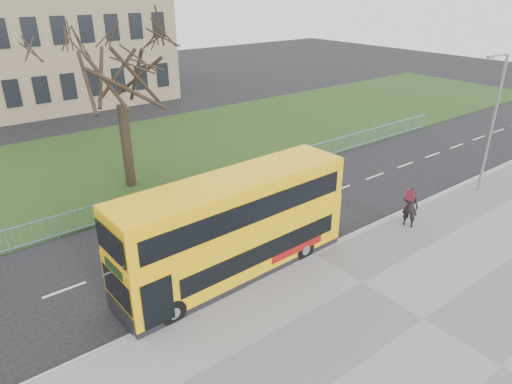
% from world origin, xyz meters
% --- Properties ---
extents(ground, '(120.00, 120.00, 0.00)m').
position_xyz_m(ground, '(0.00, 0.00, 0.00)').
color(ground, black).
rests_on(ground, ground).
extents(pavement, '(80.00, 10.50, 0.12)m').
position_xyz_m(pavement, '(0.00, -6.75, 0.06)').
color(pavement, slate).
rests_on(pavement, ground).
extents(kerb, '(80.00, 0.20, 0.14)m').
position_xyz_m(kerb, '(0.00, -1.55, 0.07)').
color(kerb, gray).
rests_on(kerb, ground).
extents(grass_verge, '(80.00, 15.40, 0.08)m').
position_xyz_m(grass_verge, '(0.00, 14.30, 0.04)').
color(grass_verge, '#203914').
rests_on(grass_verge, ground).
extents(guard_railing, '(40.00, 0.12, 1.10)m').
position_xyz_m(guard_railing, '(0.00, 6.60, 0.55)').
color(guard_railing, '#6C93C0').
rests_on(guard_railing, ground).
extents(bare_tree, '(7.61, 7.61, 10.87)m').
position_xyz_m(bare_tree, '(-3.00, 10.00, 5.51)').
color(bare_tree, black).
rests_on(bare_tree, grass_verge).
extents(yellow_bus, '(9.58, 2.57, 3.99)m').
position_xyz_m(yellow_bus, '(-3.30, -0.51, 2.14)').
color(yellow_bus, '#FFB90A').
rests_on(yellow_bus, ground).
extents(pedestrian, '(0.67, 0.82, 1.93)m').
position_xyz_m(pedestrian, '(5.18, -2.46, 1.09)').
color(pedestrian, black).
rests_on(pedestrian, pavement).
extents(street_lamp, '(1.52, 0.40, 7.23)m').
position_xyz_m(street_lamp, '(11.53, -2.41, 4.08)').
color(street_lamp, gray).
rests_on(street_lamp, pavement).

